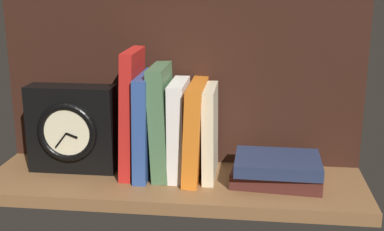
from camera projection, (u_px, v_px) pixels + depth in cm
name	position (u px, v px, depth cm)	size (l,w,h in cm)	color
ground_plane	(174.00, 184.00, 105.07)	(76.39, 23.32, 2.50)	brown
back_panel	(181.00, 77.00, 110.32)	(76.39, 1.20, 37.22)	black
book_red_requiem	(132.00, 113.00, 104.67)	(2.43, 12.32, 25.63)	red
book_blue_modern	(146.00, 125.00, 104.98)	(2.67, 14.59, 20.85)	#2D4C8E
book_green_romantic	(162.00, 121.00, 104.38)	(3.22, 12.44, 22.55)	#476B44
book_white_catcher	(179.00, 129.00, 104.39)	(3.09, 12.37, 19.51)	silver
book_orange_pandolfini	(195.00, 130.00, 104.05)	(3.05, 16.01, 19.16)	orange
book_cream_twain	(210.00, 132.00, 103.78)	(2.30, 12.37, 18.60)	beige
framed_clock	(72.00, 129.00, 106.79)	(18.05, 6.81, 18.05)	black
book_stack_side	(277.00, 170.00, 101.79)	(18.29, 12.82, 5.43)	#471E19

